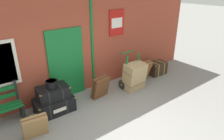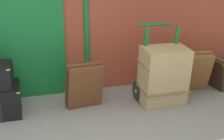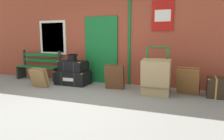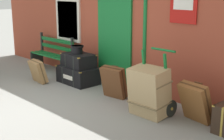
% 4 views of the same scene
% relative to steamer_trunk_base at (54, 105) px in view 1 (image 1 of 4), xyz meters
% --- Properties ---
extents(ground_plane, '(60.00, 60.00, 0.00)m').
position_rel_steamer_trunk_base_xyz_m(ground_plane, '(0.82, -1.87, -0.21)').
color(ground_plane, gray).
extents(brick_facade, '(10.40, 0.35, 3.20)m').
position_rel_steamer_trunk_base_xyz_m(brick_facade, '(0.81, 0.72, 1.39)').
color(brick_facade, '#9E422D').
rests_on(brick_facade, ground).
extents(steamer_trunk_base, '(1.02, 0.67, 0.43)m').
position_rel_steamer_trunk_base_xyz_m(steamer_trunk_base, '(0.00, 0.00, 0.00)').
color(steamer_trunk_base, black).
rests_on(steamer_trunk_base, ground).
extents(steamer_trunk_middle, '(0.85, 0.60, 0.33)m').
position_rel_steamer_trunk_base_xyz_m(steamer_trunk_middle, '(0.01, 0.01, 0.37)').
color(steamer_trunk_middle, black).
rests_on(steamer_trunk_middle, steamer_trunk_base).
extents(round_hatbox, '(0.32, 0.29, 0.20)m').
position_rel_steamer_trunk_base_xyz_m(round_hatbox, '(-0.01, -0.00, 0.65)').
color(round_hatbox, black).
rests_on(round_hatbox, steamer_trunk_middle).
extents(porters_trolley, '(0.71, 0.56, 1.21)m').
position_rel_steamer_trunk_base_xyz_m(porters_trolley, '(2.60, -0.22, 0.06)').
color(porters_trolley, black).
rests_on(porters_trolley, ground).
extents(large_brown_trunk, '(0.70, 0.53, 0.92)m').
position_rel_steamer_trunk_base_xyz_m(large_brown_trunk, '(2.60, -0.39, 0.25)').
color(large_brown_trunk, tan).
rests_on(large_brown_trunk, ground).
extents(suitcase_beige, '(0.57, 0.40, 0.70)m').
position_rel_steamer_trunk_base_xyz_m(suitcase_beige, '(1.42, -0.15, 0.14)').
color(suitcase_beige, brown).
rests_on(suitcase_beige, ground).
extents(suitcase_umber, '(0.57, 0.37, 0.58)m').
position_rel_steamer_trunk_base_xyz_m(suitcase_umber, '(-0.73, -0.69, 0.07)').
color(suitcase_umber, olive).
rests_on(suitcase_umber, ground).
extents(suitcase_caramel, '(0.61, 0.50, 0.72)m').
position_rel_steamer_trunk_base_xyz_m(suitcase_caramel, '(3.35, -0.03, 0.15)').
color(suitcase_caramel, brown).
rests_on(suitcase_caramel, ground).
extents(corner_trunk, '(0.70, 0.51, 0.49)m').
position_rel_steamer_trunk_base_xyz_m(corner_trunk, '(4.14, -0.02, 0.03)').
color(corner_trunk, '#332319').
rests_on(corner_trunk, ground).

